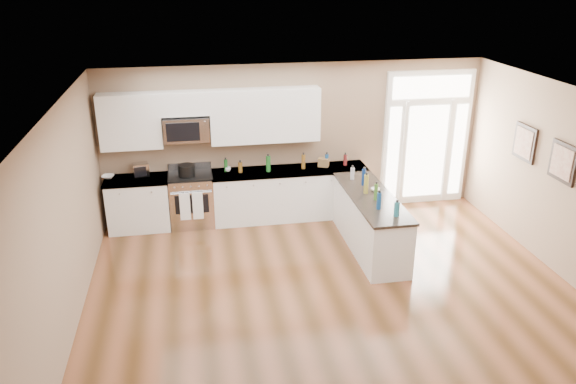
{
  "coord_description": "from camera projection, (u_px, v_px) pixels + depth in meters",
  "views": [
    {
      "loc": [
        -1.87,
        -5.75,
        4.37
      ],
      "look_at": [
        -0.49,
        2.0,
        1.19
      ],
      "focal_mm": 35.0,
      "sensor_mm": 36.0,
      "label": 1
    }
  ],
  "objects": [
    {
      "name": "upper_cabinet_left",
      "position": [
        130.0,
        121.0,
        9.5
      ],
      "size": [
        1.04,
        0.33,
        0.95
      ],
      "primitive_type": "cube",
      "color": "white",
      "rests_on": "room_shell"
    },
    {
      "name": "upper_cabinet_short",
      "position": [
        185.0,
        103.0,
        9.55
      ],
      "size": [
        0.82,
        0.33,
        0.4
      ],
      "primitive_type": "cube",
      "color": "white",
      "rests_on": "room_shell"
    },
    {
      "name": "peninsula_cabinet",
      "position": [
        370.0,
        224.0,
        9.22
      ],
      "size": [
        0.69,
        2.32,
        0.94
      ],
      "color": "white",
      "rests_on": "ground"
    },
    {
      "name": "cardboard_box",
      "position": [
        323.0,
        162.0,
        10.31
      ],
      "size": [
        0.23,
        0.2,
        0.15
      ],
      "primitive_type": "cube",
      "rotation": [
        0.0,
        0.0,
        -0.41
      ],
      "color": "brown",
      "rests_on": "back_cabinet_right"
    },
    {
      "name": "cup_counter",
      "position": [
        228.0,
        169.0,
        10.07
      ],
      "size": [
        0.14,
        0.14,
        0.09
      ],
      "primitive_type": "imported",
      "rotation": [
        0.0,
        0.0,
        -0.44
      ],
      "color": "white",
      "rests_on": "back_cabinet_right"
    },
    {
      "name": "kitchen_range",
      "position": [
        192.0,
        199.0,
        10.06
      ],
      "size": [
        0.77,
        0.69,
        1.08
      ],
      "color": "silver",
      "rests_on": "ground"
    },
    {
      "name": "bowl_peninsula",
      "position": [
        375.0,
        190.0,
        9.2
      ],
      "size": [
        0.18,
        0.18,
        0.05
      ],
      "primitive_type": "imported",
      "rotation": [
        0.0,
        0.0,
        0.22
      ],
      "color": "white",
      "rests_on": "peninsula_cabinet"
    },
    {
      "name": "room_shell",
      "position": [
        359.0,
        211.0,
        6.55
      ],
      "size": [
        8.0,
        8.0,
        8.0
      ],
      "color": "#8C7158",
      "rests_on": "ground"
    },
    {
      "name": "toaster_oven",
      "position": [
        141.0,
        170.0,
        9.83
      ],
      "size": [
        0.3,
        0.26,
        0.23
      ],
      "primitive_type": "cube",
      "rotation": [
        0.0,
        0.0,
        0.21
      ],
      "color": "silver",
      "rests_on": "back_cabinet_left"
    },
    {
      "name": "wall_art_near",
      "position": [
        525.0,
        143.0,
        9.13
      ],
      "size": [
        0.05,
        0.58,
        0.58
      ],
      "color": "black",
      "rests_on": "room_shell"
    },
    {
      "name": "counter_bottles",
      "position": [
        328.0,
        176.0,
        9.5
      ],
      "size": [
        2.4,
        2.45,
        0.31
      ],
      "color": "#19591E",
      "rests_on": "back_cabinet_right"
    },
    {
      "name": "back_cabinet_right",
      "position": [
        290.0,
        195.0,
        10.37
      ],
      "size": [
        2.85,
        0.66,
        0.94
      ],
      "color": "white",
      "rests_on": "ground"
    },
    {
      "name": "ground",
      "position": [
        353.0,
        333.0,
        7.19
      ],
      "size": [
        8.0,
        8.0,
        0.0
      ],
      "primitive_type": "plane",
      "color": "#472C14"
    },
    {
      "name": "stockpot",
      "position": [
        187.0,
        170.0,
        9.79
      ],
      "size": [
        0.34,
        0.34,
        0.22
      ],
      "primitive_type": "cylinder",
      "rotation": [
        0.0,
        0.0,
        0.21
      ],
      "color": "black",
      "rests_on": "kitchen_range"
    },
    {
      "name": "microwave",
      "position": [
        186.0,
        129.0,
        9.68
      ],
      "size": [
        0.78,
        0.41,
        0.42
      ],
      "color": "silver",
      "rests_on": "room_shell"
    },
    {
      "name": "entry_door",
      "position": [
        426.0,
        139.0,
        10.73
      ],
      "size": [
        1.7,
        0.1,
        2.6
      ],
      "color": "white",
      "rests_on": "ground"
    },
    {
      "name": "wall_art_far",
      "position": [
        563.0,
        162.0,
        8.21
      ],
      "size": [
        0.05,
        0.58,
        0.58
      ],
      "color": "black",
      "rests_on": "room_shell"
    },
    {
      "name": "back_cabinet_left",
      "position": [
        139.0,
        205.0,
        9.93
      ],
      "size": [
        1.1,
        0.66,
        0.94
      ],
      "color": "white",
      "rests_on": "ground"
    },
    {
      "name": "bowl_left",
      "position": [
        108.0,
        177.0,
        9.76
      ],
      "size": [
        0.24,
        0.24,
        0.05
      ],
      "primitive_type": "imported",
      "rotation": [
        0.0,
        0.0,
        -0.15
      ],
      "color": "white",
      "rests_on": "back_cabinet_left"
    },
    {
      "name": "upper_cabinet_right",
      "position": [
        265.0,
        115.0,
        9.88
      ],
      "size": [
        1.94,
        0.33,
        0.95
      ],
      "primitive_type": "cube",
      "color": "white",
      "rests_on": "room_shell"
    }
  ]
}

